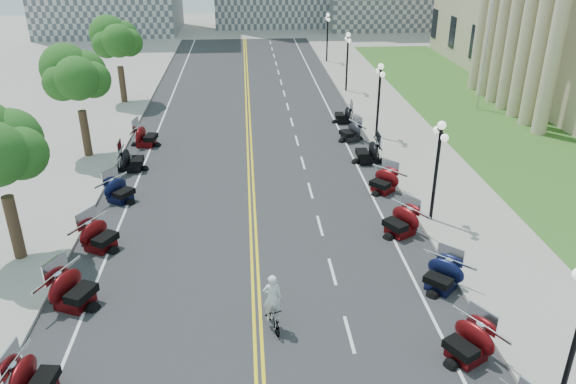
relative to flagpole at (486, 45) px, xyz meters
name	(u,v)px	position (x,y,z in m)	size (l,w,h in m)	color
ground	(255,275)	(-18.00, -22.00, -5.00)	(160.00, 160.00, 0.00)	gray
road	(251,178)	(-18.00, -12.00, -5.00)	(16.00, 90.00, 0.01)	#333335
centerline_yellow_a	(249,178)	(-18.12, -12.00, -4.99)	(0.12, 90.00, 0.00)	yellow
centerline_yellow_b	(253,177)	(-17.88, -12.00, -4.99)	(0.12, 90.00, 0.00)	yellow
edge_line_north	(361,174)	(-11.60, -12.00, -4.99)	(0.12, 90.00, 0.00)	white
edge_line_south	(137,181)	(-24.40, -12.00, -4.99)	(0.12, 90.00, 0.00)	white
lane_dash_5	(349,334)	(-14.80, -26.00, -4.99)	(0.12, 2.00, 0.00)	white
lane_dash_6	(332,271)	(-14.80, -22.00, -4.99)	(0.12, 2.00, 0.00)	white
lane_dash_7	(320,225)	(-14.80, -18.00, -4.99)	(0.12, 2.00, 0.00)	white
lane_dash_8	(310,190)	(-14.80, -14.00, -4.99)	(0.12, 2.00, 0.00)	white
lane_dash_9	(303,163)	(-14.80, -10.00, -4.99)	(0.12, 2.00, 0.00)	white
lane_dash_10	(297,140)	(-14.80, -6.00, -4.99)	(0.12, 2.00, 0.00)	white
lane_dash_11	(292,122)	(-14.80, -2.00, -4.99)	(0.12, 2.00, 0.00)	white
lane_dash_12	(288,107)	(-14.80, 2.00, -4.99)	(0.12, 2.00, 0.00)	white
lane_dash_13	(284,93)	(-14.80, 6.00, -4.99)	(0.12, 2.00, 0.00)	white
lane_dash_14	(281,82)	(-14.80, 10.00, -4.99)	(0.12, 2.00, 0.00)	white
lane_dash_15	(278,72)	(-14.80, 14.00, -4.99)	(0.12, 2.00, 0.00)	white
lane_dash_16	(276,63)	(-14.80, 18.00, -4.99)	(0.12, 2.00, 0.00)	white
lane_dash_17	(274,56)	(-14.80, 22.00, -4.99)	(0.12, 2.00, 0.00)	white
lane_dash_18	(272,49)	(-14.80, 26.00, -4.99)	(0.12, 2.00, 0.00)	white
lane_dash_19	(270,43)	(-14.80, 30.00, -4.99)	(0.12, 2.00, 0.00)	white
sidewalk_north	(430,171)	(-7.50, -12.00, -4.92)	(5.00, 90.00, 0.15)	#9E9991
sidewalk_south	(63,182)	(-28.50, -12.00, -4.92)	(5.00, 90.00, 0.15)	#9E9991
lawn	(491,125)	(-0.50, -4.00, -4.95)	(9.00, 60.00, 0.10)	#356023
street_lamp_1	(575,344)	(-9.40, -30.00, -2.40)	(0.50, 1.20, 4.90)	black
street_lamp_2	(436,172)	(-9.40, -18.00, -2.40)	(0.50, 1.20, 4.90)	black
street_lamp_3	(379,101)	(-9.40, -6.00, -2.40)	(0.50, 1.20, 4.90)	black
street_lamp_4	(347,62)	(-9.40, 6.00, -2.40)	(0.50, 1.20, 4.90)	black
street_lamp_5	(327,38)	(-9.40, 18.00, -2.40)	(0.50, 1.20, 4.90)	black
flagpole	(486,45)	(0.00, 0.00, 0.00)	(1.10, 0.20, 10.00)	silver
tree_3	(77,82)	(-28.00, -8.00, -0.25)	(4.80, 4.80, 9.20)	#235619
tree_4	(117,44)	(-28.00, 4.00, -0.25)	(4.80, 4.80, 9.20)	#235619
motorcycle_n_4	(468,341)	(-11.18, -27.48, -4.29)	(2.02, 2.02, 1.41)	#590A0C
motorcycle_n_5	(442,274)	(-10.72, -23.54, -4.32)	(1.94, 1.94, 1.36)	black
motorcycle_n_6	(401,220)	(-11.20, -19.09, -4.27)	(2.08, 2.08, 1.46)	#590A0C
motorcycle_n_7	(384,180)	(-10.90, -14.42, -4.32)	(1.93, 1.93, 1.35)	#590A0C
motorcycle_n_8	(368,151)	(-10.88, -10.24, -4.25)	(2.15, 2.15, 1.51)	black
motorcycle_n_9	(351,131)	(-11.22, -6.26, -4.32)	(1.93, 1.93, 1.35)	black
motorcycle_n_10	(344,114)	(-11.03, -2.41, -4.33)	(1.92, 1.92, 1.34)	black
motorcycle_s_4	(32,377)	(-24.82, -28.03, -4.30)	(2.00, 2.00, 1.40)	#590A0C
motorcycle_s_5	(73,288)	(-24.81, -23.51, -4.22)	(2.23, 2.23, 1.56)	#590A0C
motorcycle_s_6	(99,234)	(-24.79, -19.35, -4.28)	(2.07, 2.07, 1.45)	#590A0C
motorcycle_s_7	(119,189)	(-24.83, -14.52, -4.32)	(1.94, 1.94, 1.36)	black
motorcycle_s_8	(131,159)	(-24.94, -10.36, -4.26)	(2.11, 2.11, 1.47)	black
motorcycle_s_9	(146,135)	(-24.73, -6.21, -4.26)	(2.10, 2.10, 1.47)	#590A0C
bicycle	(273,316)	(-17.46, -25.40, -4.51)	(0.46, 1.62, 0.97)	#A51414
cyclist_rider	(272,283)	(-17.46, -25.40, -3.10)	(0.68, 0.44, 1.85)	white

